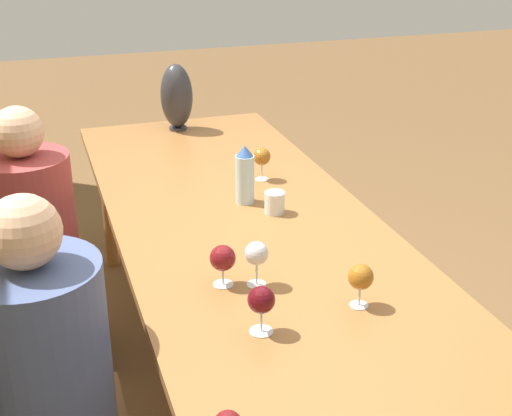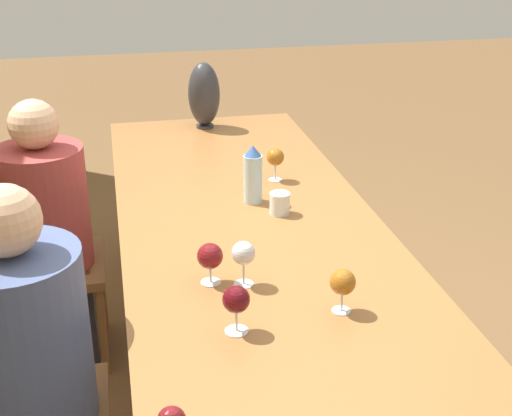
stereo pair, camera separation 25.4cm
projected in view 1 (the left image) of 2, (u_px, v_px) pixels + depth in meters
ground_plane at (245, 381)px, 3.03m from camera, size 14.00×14.00×0.00m
dining_table at (244, 232)px, 2.74m from camera, size 2.66×0.98×0.77m
water_bottle at (245, 175)px, 2.80m from camera, size 0.08×0.08×0.24m
water_tumbler at (274, 202)px, 2.74m from camera, size 0.08×0.08×0.09m
vase at (176, 96)px, 3.66m from camera, size 0.17×0.17×0.34m
wine_glass_0 at (223, 259)px, 2.21m from camera, size 0.08×0.08×0.14m
wine_glass_1 at (257, 254)px, 2.20m from camera, size 0.08×0.08×0.15m
wine_glass_2 at (261, 301)px, 1.96m from camera, size 0.08×0.08×0.14m
wine_glass_3 at (262, 157)px, 3.03m from camera, size 0.08×0.08×0.14m
wine_glass_5 at (361, 278)px, 2.09m from camera, size 0.08×0.08×0.14m
chair_far at (19, 270)px, 2.90m from camera, size 0.44×0.44×0.91m
person_near at (51, 380)px, 2.02m from camera, size 0.38×0.38×1.20m
person_far at (37, 238)px, 2.87m from camera, size 0.36×0.36×1.17m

